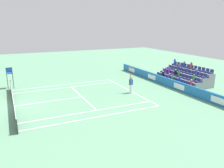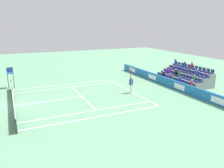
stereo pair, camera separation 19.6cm
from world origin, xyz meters
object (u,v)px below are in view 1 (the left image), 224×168
Objects in this scene: tennis_net at (13,101)px; umpire_chair at (10,75)px; loose_tennis_ball at (35,106)px; tennis_player at (131,84)px.

umpire_chair is (6.76, -0.01, 1.03)m from tennis_net.
loose_tennis_ball is at bearing -166.79° from umpire_chair.
loose_tennis_ball is (-7.56, -1.77, -1.49)m from umpire_chair.
tennis_player reaches higher than loose_tennis_ball.
tennis_net is 4.19× the size of tennis_player.
tennis_net is at bearing 65.88° from loose_tennis_ball.
loose_tennis_ball is (-0.80, -1.78, -0.46)m from tennis_net.
tennis_player is at bearing -90.82° from loose_tennis_ball.
tennis_net is 11.61m from tennis_player.
tennis_net is at bearing 179.95° from umpire_chair.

